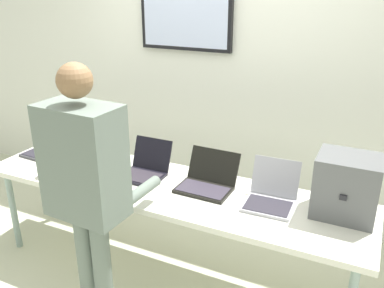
% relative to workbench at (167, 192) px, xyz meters
% --- Properties ---
extents(ground, '(8.00, 8.00, 0.04)m').
position_rel_workbench_xyz_m(ground, '(0.00, 0.00, -0.70)').
color(ground, beige).
extents(back_wall, '(8.00, 0.11, 2.52)m').
position_rel_workbench_xyz_m(back_wall, '(-0.01, 1.13, 0.59)').
color(back_wall, silver).
rests_on(back_wall, ground).
extents(workbench, '(2.75, 0.70, 0.73)m').
position_rel_workbench_xyz_m(workbench, '(0.00, 0.00, 0.00)').
color(workbench, silver).
rests_on(workbench, ground).
extents(equipment_box, '(0.36, 0.31, 0.38)m').
position_rel_workbench_xyz_m(equipment_box, '(1.14, 0.14, 0.24)').
color(equipment_box, '#585A5C').
rests_on(equipment_box, workbench).
extents(laptop_station_0, '(0.37, 0.32, 0.23)m').
position_rel_workbench_xyz_m(laptop_station_0, '(-1.13, 0.08, 0.10)').
color(laptop_station_0, '#39393F').
rests_on(laptop_station_0, workbench).
extents(laptop_station_1, '(0.35, 0.33, 0.25)m').
position_rel_workbench_xyz_m(laptop_station_1, '(-0.67, 0.06, 0.11)').
color(laptop_station_1, '#363739').
rests_on(laptop_station_1, workbench).
extents(laptop_station_2, '(0.30, 0.33, 0.24)m').
position_rel_workbench_xyz_m(laptop_station_2, '(-0.22, 0.08, 0.11)').
color(laptop_station_2, black).
rests_on(laptop_station_2, workbench).
extents(laptop_station_3, '(0.37, 0.34, 0.23)m').
position_rel_workbench_xyz_m(laptop_station_3, '(0.27, 0.10, 0.10)').
color(laptop_station_3, black).
rests_on(laptop_station_3, workbench).
extents(laptop_station_4, '(0.31, 0.34, 0.26)m').
position_rel_workbench_xyz_m(laptop_station_4, '(0.72, 0.07, 0.11)').
color(laptop_station_4, '#B2B0BC').
rests_on(laptop_station_4, workbench).
extents(person, '(0.45, 0.60, 1.67)m').
position_rel_workbench_xyz_m(person, '(-0.15, -0.62, 0.33)').
color(person, slate).
rests_on(person, ground).
extents(coffee_mug, '(0.09, 0.09, 0.10)m').
position_rel_workbench_xyz_m(coffee_mug, '(-0.85, -0.25, 0.10)').
color(coffee_mug, white).
rests_on(coffee_mug, workbench).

